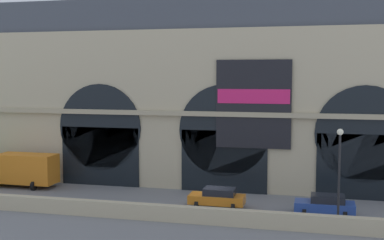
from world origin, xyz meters
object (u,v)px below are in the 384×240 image
Objects in this scene: car_mideast at (325,205)px; street_lamp_quayside at (339,166)px; box_truck_west at (19,169)px; car_center at (218,197)px.

street_lamp_quayside is (0.79, -3.55, 3.61)m from car_mideast.
car_center is (19.56, -2.86, -0.90)m from box_truck_west.
box_truck_west is 19.79m from car_center.
box_truck_west is 28.03m from car_mideast.
street_lamp_quayside is at bearing -13.19° from box_truck_west.
car_mideast is at bearing -2.06° from car_center.
box_truck_west is 1.09× the size of street_lamp_quayside.
street_lamp_quayside is (28.63, -6.71, 2.71)m from box_truck_west.
car_mideast is at bearing -6.48° from box_truck_west.
street_lamp_quayside is (9.07, -3.84, 3.61)m from car_center.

